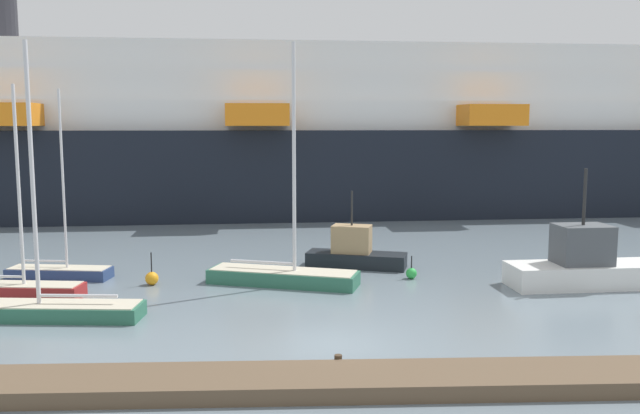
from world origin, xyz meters
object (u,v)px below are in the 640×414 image
at_px(sailboat_3, 53,306).
at_px(fishing_boat_0, 587,266).
at_px(sailboat_0, 283,273).
at_px(cruise_ship, 254,136).
at_px(fishing_boat_1, 355,252).
at_px(channel_buoy_0, 411,273).
at_px(sailboat_4, 60,270).
at_px(sailboat_1, 14,287).
at_px(channel_buoy_2, 152,278).

height_order(sailboat_3, fishing_boat_0, sailboat_3).
xyz_separation_m(sailboat_0, cruise_ship, (-3.00, 28.57, 5.98)).
xyz_separation_m(sailboat_0, sailboat_3, (-9.00, -5.26, -0.02)).
xyz_separation_m(fishing_boat_1, channel_buoy_0, (2.56, -2.83, -0.52)).
height_order(sailboat_0, fishing_boat_0, sailboat_0).
bearing_deg(sailboat_4, sailboat_3, -65.64).
bearing_deg(sailboat_1, channel_buoy_2, 26.97).
distance_m(sailboat_3, cruise_ship, 34.88).
xyz_separation_m(fishing_boat_1, channel_buoy_2, (-10.05, -3.57, -0.47)).
relative_size(sailboat_1, channel_buoy_0, 8.10).
xyz_separation_m(sailboat_1, sailboat_4, (0.71, 3.69, -0.05)).
distance_m(fishing_boat_1, cruise_ship, 26.40).
bearing_deg(cruise_ship, sailboat_1, -109.82).
bearing_deg(sailboat_3, fishing_boat_0, -165.50).
distance_m(sailboat_1, channel_buoy_0, 18.40).
relative_size(sailboat_1, fishing_boat_1, 1.69).
bearing_deg(fishing_boat_0, sailboat_3, 6.24).
relative_size(sailboat_0, fishing_boat_1, 2.05).
xyz_separation_m(sailboat_3, channel_buoy_0, (15.33, 6.14, -0.24)).
relative_size(channel_buoy_0, channel_buoy_2, 0.73).
height_order(sailboat_0, channel_buoy_0, sailboat_0).
bearing_deg(sailboat_3, sailboat_0, -145.50).
distance_m(channel_buoy_0, cruise_ship, 29.89).
xyz_separation_m(sailboat_0, sailboat_4, (-11.12, 1.65, -0.11)).
height_order(channel_buoy_0, cruise_ship, cruise_ship).
relative_size(sailboat_1, cruise_ship, 0.07).
distance_m(channel_buoy_0, channel_buoy_2, 12.63).
bearing_deg(channel_buoy_2, sailboat_4, 162.68).
relative_size(fishing_boat_1, channel_buoy_2, 3.51).
relative_size(channel_buoy_0, cruise_ship, 0.01).
distance_m(sailboat_1, cruise_ship, 32.43).
relative_size(sailboat_4, cruise_ship, 0.07).
height_order(channel_buoy_0, channel_buoy_2, channel_buoy_2).
distance_m(fishing_boat_1, channel_buoy_2, 10.67).
bearing_deg(channel_buoy_0, cruise_ship, 108.64).
relative_size(sailboat_0, fishing_boat_0, 1.48).
height_order(sailboat_3, channel_buoy_0, sailboat_3).
xyz_separation_m(sailboat_3, cruise_ship, (5.99, 33.83, 6.00)).
bearing_deg(sailboat_1, sailboat_0, 15.38).
relative_size(sailboat_0, cruise_ship, 0.09).
bearing_deg(sailboat_3, channel_buoy_0, -154.02).
height_order(sailboat_3, channel_buoy_2, sailboat_3).
relative_size(sailboat_4, fishing_boat_1, 1.68).
relative_size(sailboat_4, channel_buoy_0, 8.09).
distance_m(sailboat_1, sailboat_4, 3.76).
height_order(fishing_boat_1, cruise_ship, cruise_ship).
xyz_separation_m(sailboat_4, channel_buoy_2, (4.85, -1.51, -0.11)).
bearing_deg(fishing_boat_1, sailboat_0, 60.23).
bearing_deg(sailboat_1, sailboat_3, -43.03).
height_order(fishing_boat_0, channel_buoy_0, fishing_boat_0).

